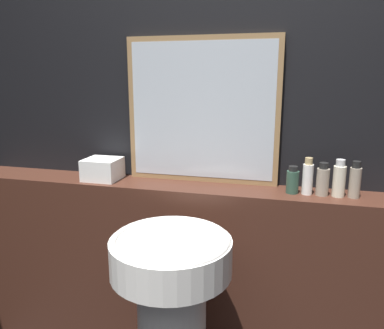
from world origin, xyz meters
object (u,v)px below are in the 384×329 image
shampoo_bottle (293,181)px  conditioner_bottle (308,177)px  mirror (202,111)px  towel_stack (103,169)px  lotion_bottle (323,180)px  body_wash_bottle (339,180)px  hand_soap_bottle (355,181)px  pedestal_sink (172,316)px

shampoo_bottle → conditioner_bottle: 0.07m
conditioner_bottle → mirror: bearing=169.2°
mirror → towel_stack: size_ratio=4.32×
conditioner_bottle → lotion_bottle: 0.06m
towel_stack → body_wash_bottle: body_wash_bottle is taller
mirror → shampoo_bottle: bearing=-12.3°
mirror → body_wash_bottle: (0.63, -0.10, -0.27)m
body_wash_bottle → hand_soap_bottle: body_wash_bottle is taller
pedestal_sink → body_wash_bottle: body_wash_bottle is taller
conditioner_bottle → body_wash_bottle: same height
pedestal_sink → body_wash_bottle: size_ratio=5.27×
mirror → towel_stack: (-0.49, -0.10, -0.30)m
mirror → hand_soap_bottle: mirror is taller
shampoo_bottle → hand_soap_bottle: (0.26, 0.00, 0.02)m
towel_stack → conditioner_bottle: conditioner_bottle is taller
hand_soap_bottle → mirror: bearing=172.2°
shampoo_bottle → towel_stack: bearing=180.0°
shampoo_bottle → lotion_bottle: bearing=0.0°
conditioner_bottle → body_wash_bottle: size_ratio=1.00×
mirror → lotion_bottle: (0.57, -0.10, -0.28)m
pedestal_sink → hand_soap_bottle: bearing=32.0°
hand_soap_bottle → pedestal_sink: bearing=-148.0°
towel_stack → shampoo_bottle: shampoo_bottle is taller
pedestal_sink → conditioner_bottle: 0.82m
conditioner_bottle → lotion_bottle: (0.06, 0.00, -0.01)m
pedestal_sink → shampoo_bottle: 0.77m
mirror → shampoo_bottle: (0.44, -0.10, -0.29)m
body_wash_bottle → hand_soap_bottle: size_ratio=1.02×
towel_stack → body_wash_bottle: size_ratio=1.05×
conditioner_bottle → lotion_bottle: conditioner_bottle is taller
mirror → conditioner_bottle: (0.50, -0.10, -0.27)m
lotion_bottle → mirror: bearing=170.4°
lotion_bottle → hand_soap_bottle: 0.13m
mirror → shampoo_bottle: mirror is taller
hand_soap_bottle → body_wash_bottle: bearing=-180.0°
towel_stack → hand_soap_bottle: bearing=0.0°
lotion_bottle → hand_soap_bottle: size_ratio=0.91×
pedestal_sink → towel_stack: bearing=139.0°
pedestal_sink → mirror: mirror is taller
towel_stack → pedestal_sink: bearing=-41.0°
towel_stack → shampoo_bottle: 0.93m
towel_stack → lotion_bottle: size_ratio=1.18×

